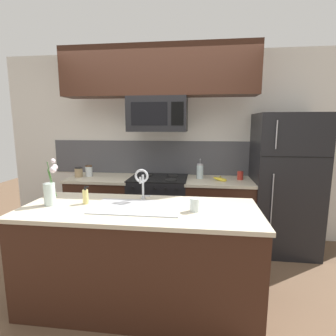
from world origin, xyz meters
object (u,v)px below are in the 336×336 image
(dish_soap_bottle, at_px, (86,196))
(drinking_glass, at_px, (195,205))
(banana_bunch, at_px, (220,179))
(sink_faucet, at_px, (142,180))
(coffee_tin, at_px, (240,176))
(storage_jar_medium, at_px, (89,171))
(storage_jar_tall, at_px, (79,172))
(microwave, at_px, (158,114))
(stove_range, at_px, (159,210))
(flower_vase, at_px, (50,192))
(refrigerator, at_px, (284,184))
(french_press, at_px, (200,171))

(dish_soap_bottle, relative_size, drinking_glass, 1.47)
(banana_bunch, height_order, sink_faucet, sink_faucet)
(coffee_tin, bearing_deg, banana_bunch, -157.36)
(dish_soap_bottle, bearing_deg, sink_faucet, 18.67)
(sink_faucet, xyz_separation_m, drinking_glass, (0.50, -0.25, -0.14))
(storage_jar_medium, distance_m, sink_faucet, 1.46)
(sink_faucet, xyz_separation_m, dish_soap_bottle, (-0.49, -0.17, -0.13))
(storage_jar_tall, bearing_deg, storage_jar_medium, 28.67)
(microwave, bearing_deg, stove_range, 90.16)
(dish_soap_bottle, height_order, drinking_glass, dish_soap_bottle)
(dish_soap_bottle, height_order, flower_vase, flower_vase)
(drinking_glass, bearing_deg, storage_jar_medium, 138.72)
(refrigerator, bearing_deg, dish_soap_bottle, -149.84)
(storage_jar_tall, bearing_deg, stove_range, 2.07)
(refrigerator, xyz_separation_m, storage_jar_tall, (-2.72, -0.06, 0.10))
(storage_jar_tall, xyz_separation_m, coffee_tin, (2.18, 0.09, -0.01))
(stove_range, xyz_separation_m, refrigerator, (1.62, 0.02, 0.42))
(french_press, relative_size, flower_vase, 0.64)
(flower_vase, bearing_deg, french_press, 45.15)
(storage_jar_medium, xyz_separation_m, banana_bunch, (1.79, -0.09, -0.05))
(french_press, bearing_deg, refrigerator, -2.15)
(microwave, bearing_deg, refrigerator, 1.45)
(banana_bunch, bearing_deg, coffee_tin, 22.64)
(storage_jar_medium, distance_m, french_press, 1.53)
(stove_range, distance_m, refrigerator, 1.67)
(stove_range, distance_m, microwave, 1.29)
(storage_jar_tall, distance_m, banana_bunch, 1.91)
(storage_jar_medium, height_order, drinking_glass, storage_jar_medium)
(flower_vase, bearing_deg, stove_range, 58.63)
(banana_bunch, bearing_deg, stove_range, 175.76)
(sink_faucet, relative_size, flower_vase, 0.74)
(french_press, bearing_deg, dish_soap_bottle, -129.26)
(refrigerator, relative_size, flower_vase, 4.23)
(sink_faucet, bearing_deg, dish_soap_bottle, -161.33)
(storage_jar_medium, bearing_deg, drinking_glass, -41.28)
(storage_jar_tall, height_order, french_press, french_press)
(storage_jar_tall, bearing_deg, banana_bunch, -0.60)
(stove_range, height_order, storage_jar_tall, storage_jar_tall)
(storage_jar_medium, bearing_deg, sink_faucet, -46.82)
(storage_jar_medium, relative_size, banana_bunch, 0.79)
(stove_range, relative_size, microwave, 1.25)
(storage_jar_tall, relative_size, french_press, 0.50)
(banana_bunch, bearing_deg, microwave, 177.24)
(microwave, relative_size, sink_faucet, 2.43)
(stove_range, bearing_deg, dish_soap_bottle, -111.82)
(storage_jar_tall, relative_size, sink_faucet, 0.44)
(stove_range, bearing_deg, refrigerator, 0.71)
(banana_bunch, bearing_deg, drinking_glass, -103.60)
(microwave, relative_size, banana_bunch, 3.89)
(flower_vase, bearing_deg, banana_bunch, 37.41)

